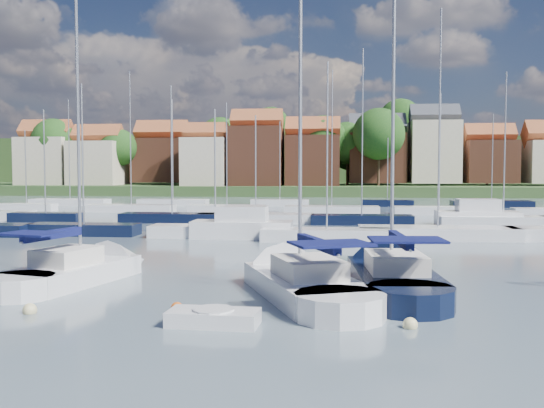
# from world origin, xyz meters

# --- Properties ---
(ground) EXTENTS (260.00, 260.00, 0.00)m
(ground) POSITION_xyz_m (0.00, 40.00, 0.00)
(ground) COLOR #4A5B64
(ground) RESTS_ON ground
(sailboat_left) EXTENTS (4.95, 10.20, 13.48)m
(sailboat_left) POSITION_xyz_m (-9.55, 3.52, 0.36)
(sailboat_left) COLOR silver
(sailboat_left) RESTS_ON ground
(sailboat_centre) EXTENTS (6.94, 11.62, 15.38)m
(sailboat_centre) POSITION_xyz_m (-0.46, 2.04, 0.35)
(sailboat_centre) COLOR silver
(sailboat_centre) RESTS_ON ground
(sailboat_navy) EXTENTS (3.79, 11.61, 15.85)m
(sailboat_navy) POSITION_xyz_m (3.42, 3.80, 0.36)
(sailboat_navy) COLOR black
(sailboat_navy) RESTS_ON ground
(tender) EXTENTS (2.86, 1.44, 0.61)m
(tender) POSITION_xyz_m (-2.53, -3.70, 0.23)
(tender) COLOR silver
(tender) RESTS_ON ground
(buoy_b) EXTENTS (0.48, 0.48, 0.48)m
(buoy_b) POSITION_xyz_m (-8.97, -2.79, 0.00)
(buoy_b) COLOR beige
(buoy_b) RESTS_ON ground
(buoy_c) EXTENTS (0.43, 0.43, 0.43)m
(buoy_c) POSITION_xyz_m (-4.15, -1.99, 0.00)
(buoy_c) COLOR #D85914
(buoy_c) RESTS_ON ground
(buoy_d) EXTENTS (0.46, 0.46, 0.46)m
(buoy_d) POSITION_xyz_m (3.48, -3.39, 0.00)
(buoy_d) COLOR beige
(buoy_d) RESTS_ON ground
(buoy_e) EXTENTS (0.54, 0.54, 0.54)m
(buoy_e) POSITION_xyz_m (3.46, 5.97, 0.00)
(buoy_e) COLOR #D85914
(buoy_e) RESTS_ON ground
(marina_field) EXTENTS (79.62, 41.41, 15.93)m
(marina_field) POSITION_xyz_m (1.91, 35.15, 0.43)
(marina_field) COLOR silver
(marina_field) RESTS_ON ground
(far_shore_town) EXTENTS (212.46, 90.00, 22.27)m
(far_shore_town) POSITION_xyz_m (2.23, 132.67, 4.61)
(far_shore_town) COLOR #384F27
(far_shore_town) RESTS_ON ground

